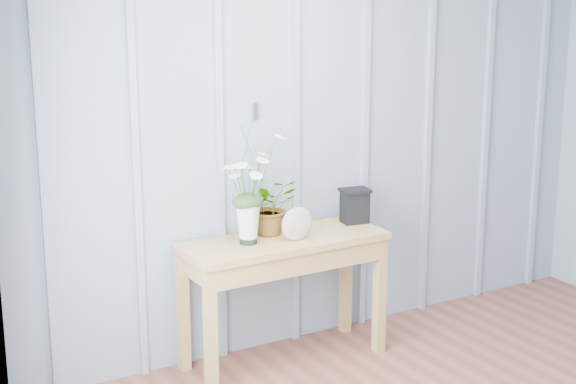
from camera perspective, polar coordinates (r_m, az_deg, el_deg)
room_shell at (r=4.22m, az=12.92°, el=10.54°), size 4.00×4.50×2.50m
sideboard at (r=5.06m, az=-0.29°, el=-4.22°), size 1.20×0.45×0.75m
daisy_vase at (r=4.83m, az=-2.63°, el=1.12°), size 0.44×0.34×0.63m
spider_plant at (r=5.06m, az=-1.14°, el=-0.92°), size 0.32×0.28×0.33m
felt_disc_vessel at (r=4.95m, az=0.60°, el=-2.06°), size 0.20×0.07×0.19m
carved_box at (r=5.32m, az=4.34°, el=-0.87°), size 0.19×0.16×0.21m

